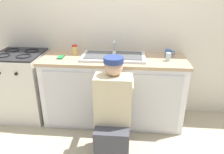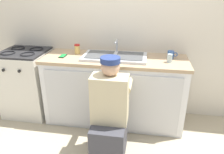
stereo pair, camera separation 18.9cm
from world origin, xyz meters
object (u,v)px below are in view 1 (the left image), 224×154
(plumber_person, at_px, (113,117))
(water_glass, at_px, (168,57))
(sink_double_basin, at_px, (113,56))
(cell_phone, at_px, (61,57))
(stove_range, at_px, (23,85))
(condiment_jar, at_px, (75,50))
(coffee_mug, at_px, (168,53))

(plumber_person, xyz_separation_m, water_glass, (0.62, 0.60, 0.49))
(sink_double_basin, distance_m, cell_phone, 0.67)
(stove_range, distance_m, condiment_jar, 0.90)
(plumber_person, bearing_deg, stove_range, 153.00)
(plumber_person, relative_size, water_glass, 11.04)
(condiment_jar, xyz_separation_m, coffee_mug, (1.21, 0.01, -0.02))
(sink_double_basin, distance_m, plumber_person, 0.81)
(stove_range, xyz_separation_m, water_glass, (1.92, -0.06, 0.49))
(stove_range, distance_m, plumber_person, 1.46)
(sink_double_basin, relative_size, cell_phone, 5.71)
(sink_double_basin, relative_size, stove_range, 0.85)
(stove_range, height_order, cell_phone, stove_range)
(sink_double_basin, bearing_deg, coffee_mug, 7.65)
(condiment_jar, bearing_deg, plumber_person, -53.10)
(cell_phone, bearing_deg, sink_double_basin, 5.04)
(sink_double_basin, bearing_deg, cell_phone, -174.96)
(condiment_jar, height_order, water_glass, condiment_jar)
(coffee_mug, bearing_deg, cell_phone, -173.62)
(stove_range, xyz_separation_m, coffee_mug, (1.95, 0.10, 0.48))
(sink_double_basin, distance_m, condiment_jar, 0.52)
(condiment_jar, relative_size, cell_phone, 0.91)
(stove_range, bearing_deg, plumber_person, -27.00)
(coffee_mug, bearing_deg, stove_range, -177.20)
(stove_range, distance_m, coffee_mug, 2.01)
(condiment_jar, relative_size, coffee_mug, 1.02)
(plumber_person, bearing_deg, cell_phone, 139.61)
(condiment_jar, height_order, coffee_mug, condiment_jar)
(water_glass, xyz_separation_m, coffee_mug, (0.03, 0.16, -0.00))
(sink_double_basin, xyz_separation_m, water_glass, (0.67, -0.06, 0.03))
(water_glass, relative_size, coffee_mug, 0.79)
(stove_range, bearing_deg, sink_double_basin, 0.10)
(condiment_jar, xyz_separation_m, cell_phone, (-0.15, -0.15, -0.06))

